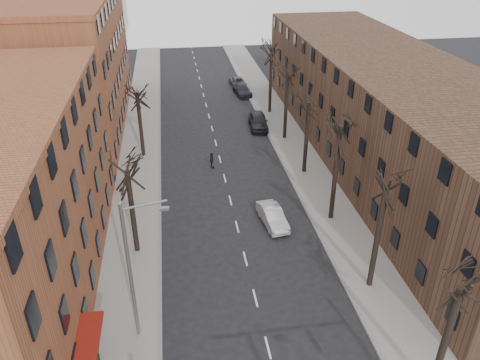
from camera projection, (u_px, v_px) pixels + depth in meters
name	position (u px, v px, depth m)	size (l,w,h in m)	color
sidewalk_left	(140.00, 151.00, 48.53)	(4.00, 90.00, 0.15)	gray
sidewalk_right	(290.00, 141.00, 50.63)	(4.00, 90.00, 0.15)	gray
building_left_far	(63.00, 65.00, 51.89)	(12.00, 28.00, 14.00)	brown
building_right	(386.00, 111.00, 44.96)	(12.00, 50.00, 10.00)	#4F3425
tree_right_b	(369.00, 286.00, 30.74)	(5.20, 5.20, 10.80)	black
tree_right_c	(330.00, 219.00, 37.65)	(5.20, 5.20, 11.60)	black
tree_right_d	(304.00, 172.00, 44.56)	(5.20, 5.20, 10.00)	black
tree_right_e	(284.00, 139.00, 51.47)	(5.20, 5.20, 10.80)	black
tree_right_f	(269.00, 113.00, 58.39)	(5.20, 5.20, 11.60)	black
tree_left_a	(138.00, 251.00, 33.93)	(5.20, 5.20, 9.50)	black
tree_left_b	(144.00, 156.00, 47.76)	(5.20, 5.20, 9.50)	black
streetlight	(133.00, 267.00, 24.66)	(2.45, 0.22, 9.03)	slate
silver_sedan	(273.00, 216.00, 36.70)	(1.46, 4.19, 1.38)	#BABCC2
parked_car_near	(258.00, 121.00, 53.73)	(2.01, 5.00, 1.70)	black
parked_car_mid	(242.00, 90.00, 64.09)	(1.90, 4.66, 1.35)	black
parked_car_far	(238.00, 82.00, 67.52)	(1.94, 4.21, 1.17)	#515258
pedestrian_crossing	(212.00, 160.00, 45.00)	(0.95, 0.40, 1.62)	black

